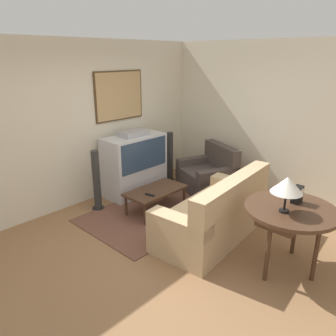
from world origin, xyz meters
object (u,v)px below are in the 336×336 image
object	(u,v)px
tv	(135,164)
mantel_clock	(297,194)
coffee_table	(156,192)
console_table	(291,214)
table_lamp	(287,185)
speaker_tower_left	(97,182)
armchair	(208,176)
couch	(215,216)
speaker_tower_right	(170,158)

from	to	relation	value
tv	mantel_clock	distance (m)	3.03
coffee_table	console_table	size ratio (longest dim) A/B	0.95
coffee_table	table_lamp	distance (m)	2.33
tv	mantel_clock	xyz separation A→B (m)	(-0.11, -3.01, 0.34)
speaker_tower_left	armchair	bearing A→B (deg)	-23.43
couch	speaker_tower_left	world-z (taller)	speaker_tower_left
speaker_tower_right	tv	bearing A→B (deg)	176.09
mantel_clock	speaker_tower_right	world-z (taller)	speaker_tower_right
couch	coffee_table	distance (m)	1.17
coffee_table	speaker_tower_right	xyz separation A→B (m)	(1.16, 0.76, 0.14)
speaker_tower_left	coffee_table	bearing A→B (deg)	-51.68
couch	coffee_table	world-z (taller)	couch
console_table	couch	bearing A→B (deg)	89.28
couch	speaker_tower_left	xyz separation A→B (m)	(-0.60, 1.93, 0.15)
console_table	speaker_tower_left	size ratio (longest dim) A/B	1.04
tv	console_table	bearing A→B (deg)	-95.49
couch	console_table	bearing A→B (deg)	83.92
coffee_table	console_table	world-z (taller)	console_table
mantel_clock	speaker_tower_right	distance (m)	3.14
couch	mantel_clock	world-z (taller)	mantel_clock
armchair	coffee_table	bearing A→B (deg)	-70.55
tv	armchair	xyz separation A→B (m)	(1.05, -0.90, -0.28)
couch	armchair	distance (m)	1.72
couch	table_lamp	bearing A→B (deg)	75.47
armchair	mantel_clock	size ratio (longest dim) A/B	5.93
coffee_table	speaker_tower_right	bearing A→B (deg)	33.35
speaker_tower_right	mantel_clock	bearing A→B (deg)	-108.60
speaker_tower_left	speaker_tower_right	xyz separation A→B (m)	(1.76, 0.00, 0.00)
console_table	mantel_clock	distance (m)	0.25
tv	mantel_clock	bearing A→B (deg)	-92.12
couch	tv	bearing A→B (deg)	-103.31
couch	console_table	distance (m)	1.11
console_table	tv	bearing A→B (deg)	84.51
speaker_tower_right	speaker_tower_left	bearing A→B (deg)	180.00
coffee_table	speaker_tower_right	world-z (taller)	speaker_tower_right
tv	speaker_tower_right	distance (m)	0.89
armchair	speaker_tower_left	size ratio (longest dim) A/B	1.19
console_table	mantel_clock	bearing A→B (deg)	6.93
tv	console_table	size ratio (longest dim) A/B	1.12
armchair	coffee_table	distance (m)	1.33
coffee_table	mantel_clock	bearing A→B (deg)	-85.64
speaker_tower_left	speaker_tower_right	size ratio (longest dim) A/B	1.00
table_lamp	coffee_table	bearing A→B (deg)	85.70
coffee_table	armchair	bearing A→B (deg)	-3.15
console_table	speaker_tower_left	bearing A→B (deg)	101.23
armchair	mantel_clock	bearing A→B (deg)	-6.14
table_lamp	mantel_clock	distance (m)	0.39
couch	speaker_tower_right	xyz separation A→B (m)	(1.16, 1.93, 0.15)
couch	mantel_clock	xyz separation A→B (m)	(0.17, -1.02, 0.57)
speaker_tower_right	table_lamp	bearing A→B (deg)	-114.17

